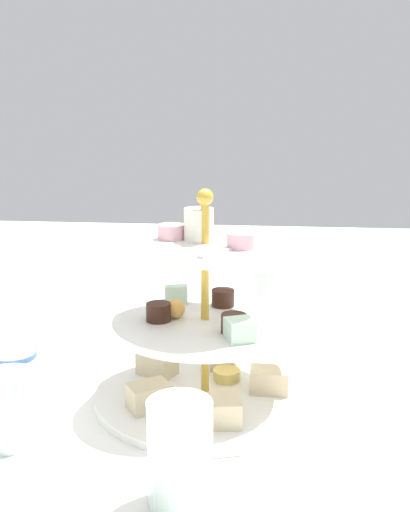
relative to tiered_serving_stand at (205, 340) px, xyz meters
name	(u,v)px	position (x,y,z in m)	size (l,w,h in m)	color
ground_plane	(205,398)	(0.00, 0.00, -0.08)	(2.40, 2.40, 0.00)	white
tiered_serving_stand	(205,340)	(0.00, 0.00, 0.00)	(0.28, 0.28, 0.27)	white
water_glass_tall_right	(266,302)	(0.23, -0.07, -0.02)	(0.07, 0.07, 0.11)	silver
water_glass_short_left	(8,408)	(-0.13, 0.20, -0.04)	(0.06, 0.06, 0.08)	silver
teacup_with_saucer	(14,372)	(0.00, 0.25, -0.05)	(0.09, 0.09, 0.05)	white
butter_knife_right	(95,333)	(0.20, 0.20, -0.08)	(0.17, 0.01, 0.00)	silver
water_glass_mid_back	(176,454)	(-0.21, 0.00, -0.03)	(0.06, 0.06, 0.10)	silver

